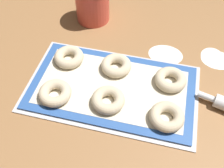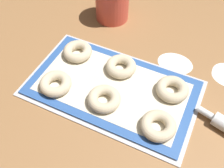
% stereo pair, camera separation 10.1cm
% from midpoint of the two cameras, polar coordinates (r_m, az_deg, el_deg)
% --- Properties ---
extents(ground_plane, '(2.80, 2.80, 0.00)m').
position_cam_midpoint_polar(ground_plane, '(0.80, -2.17, -1.63)').
color(ground_plane, olive).
extents(baking_tray, '(0.52, 0.30, 0.01)m').
position_cam_midpoint_polar(baking_tray, '(0.80, -3.59, -1.29)').
color(baking_tray, silver).
rests_on(baking_tray, ground_plane).
extents(baking_mat, '(0.50, 0.28, 0.00)m').
position_cam_midpoint_polar(baking_mat, '(0.80, -3.61, -1.06)').
color(baking_mat, '#2D569E').
rests_on(baking_mat, baking_tray).
extents(bagel_front_left, '(0.10, 0.10, 0.03)m').
position_cam_midpoint_polar(bagel_front_left, '(0.79, -15.90, -2.20)').
color(bagel_front_left, beige).
rests_on(bagel_front_left, baking_mat).
extents(bagel_front_center, '(0.10, 0.10, 0.03)m').
position_cam_midpoint_polar(bagel_front_center, '(0.75, -4.69, -3.79)').
color(bagel_front_center, beige).
rests_on(bagel_front_center, baking_mat).
extents(bagel_front_right, '(0.10, 0.10, 0.03)m').
position_cam_midpoint_polar(bagel_front_right, '(0.72, 7.98, -7.39)').
color(bagel_front_right, beige).
rests_on(bagel_front_right, baking_mat).
extents(bagel_back_left, '(0.10, 0.10, 0.03)m').
position_cam_midpoint_polar(bagel_back_left, '(0.88, -12.64, 5.51)').
color(bagel_back_left, beige).
rests_on(bagel_back_left, baking_mat).
extents(bagel_back_center, '(0.10, 0.10, 0.03)m').
position_cam_midpoint_polar(bagel_back_center, '(0.83, -2.54, 3.79)').
color(bagel_back_center, beige).
rests_on(bagel_back_center, baking_mat).
extents(bagel_back_right, '(0.10, 0.10, 0.03)m').
position_cam_midpoint_polar(bagel_back_right, '(0.80, 9.17, 0.67)').
color(bagel_back_right, beige).
rests_on(bagel_back_right, baking_mat).
extents(flour_canister, '(0.13, 0.13, 0.14)m').
position_cam_midpoint_polar(flour_canister, '(1.02, -7.25, 17.03)').
color(flour_canister, '#DB4C3D').
rests_on(flour_canister, ground_plane).
extents(flour_patch_near, '(0.11, 0.09, 0.00)m').
position_cam_midpoint_polar(flour_patch_near, '(0.94, 19.15, 4.83)').
color(flour_patch_near, white).
rests_on(flour_patch_near, ground_plane).
extents(flour_patch_far, '(0.08, 0.09, 0.00)m').
position_cam_midpoint_polar(flour_patch_far, '(0.94, 18.22, 5.58)').
color(flour_patch_far, white).
rests_on(flour_patch_far, ground_plane).
extents(flour_patch_side, '(0.12, 0.09, 0.00)m').
position_cam_midpoint_polar(flour_patch_side, '(0.91, 8.51, 6.18)').
color(flour_patch_side, white).
rests_on(flour_patch_side, ground_plane).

